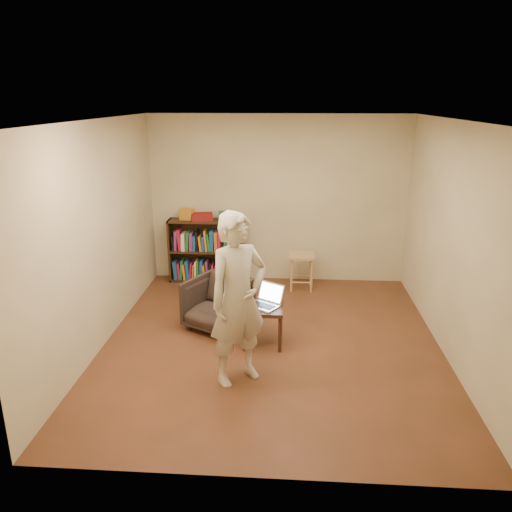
# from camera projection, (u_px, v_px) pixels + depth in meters

# --- Properties ---
(floor) EXTENTS (4.50, 4.50, 0.00)m
(floor) POSITION_uv_depth(u_px,v_px,m) (271.00, 343.00, 6.02)
(floor) COLOR #4A2E18
(floor) RESTS_ON ground
(ceiling) EXTENTS (4.50, 4.50, 0.00)m
(ceiling) POSITION_uv_depth(u_px,v_px,m) (274.00, 120.00, 5.23)
(ceiling) COLOR silver
(ceiling) RESTS_ON wall_back
(wall_back) EXTENTS (4.00, 0.00, 4.00)m
(wall_back) POSITION_uv_depth(u_px,v_px,m) (278.00, 200.00, 7.76)
(wall_back) COLOR beige
(wall_back) RESTS_ON floor
(wall_left) EXTENTS (0.00, 4.50, 4.50)m
(wall_left) POSITION_uv_depth(u_px,v_px,m) (100.00, 236.00, 5.76)
(wall_left) COLOR beige
(wall_left) RESTS_ON floor
(wall_right) EXTENTS (0.00, 4.50, 4.50)m
(wall_right) POSITION_uv_depth(u_px,v_px,m) (454.00, 243.00, 5.49)
(wall_right) COLOR beige
(wall_right) RESTS_ON floor
(bookshelf) EXTENTS (1.20, 0.30, 1.00)m
(bookshelf) POSITION_uv_depth(u_px,v_px,m) (207.00, 254.00, 7.95)
(bookshelf) COLOR black
(bookshelf) RESTS_ON floor
(box_yellow) EXTENTS (0.23, 0.18, 0.17)m
(box_yellow) POSITION_uv_depth(u_px,v_px,m) (187.00, 214.00, 7.79)
(box_yellow) COLOR orange
(box_yellow) RESTS_ON bookshelf
(red_cloth) EXTENTS (0.36, 0.29, 0.11)m
(red_cloth) POSITION_uv_depth(u_px,v_px,m) (202.00, 217.00, 7.74)
(red_cloth) COLOR maroon
(red_cloth) RESTS_ON bookshelf
(box_green) EXTENTS (0.16, 0.16, 0.14)m
(box_green) POSITION_uv_depth(u_px,v_px,m) (223.00, 216.00, 7.72)
(box_green) COLOR #1D6D2E
(box_green) RESTS_ON bookshelf
(box_white) EXTENTS (0.11, 0.11, 0.08)m
(box_white) POSITION_uv_depth(u_px,v_px,m) (238.00, 218.00, 7.70)
(box_white) COLOR white
(box_white) RESTS_ON bookshelf
(stool) EXTENTS (0.38, 0.38, 0.55)m
(stool) POSITION_uv_depth(u_px,v_px,m) (302.00, 261.00, 7.60)
(stool) COLOR tan
(stool) RESTS_ON floor
(armchair) EXTENTS (0.95, 0.96, 0.65)m
(armchair) POSITION_uv_depth(u_px,v_px,m) (218.00, 304.00, 6.33)
(armchair) COLOR #2E241F
(armchair) RESTS_ON floor
(side_table) EXTENTS (0.47, 0.47, 0.48)m
(side_table) POSITION_uv_depth(u_px,v_px,m) (263.00, 313.00, 5.89)
(side_table) COLOR black
(side_table) RESTS_ON floor
(laptop) EXTENTS (0.46, 0.46, 0.25)m
(laptop) POSITION_uv_depth(u_px,v_px,m) (266.00, 301.00, 5.89)
(laptop) COLOR silver
(laptop) RESTS_ON side_table
(person) EXTENTS (0.78, 0.75, 1.80)m
(person) POSITION_uv_depth(u_px,v_px,m) (238.00, 299.00, 4.99)
(person) COLOR beige
(person) RESTS_ON floor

